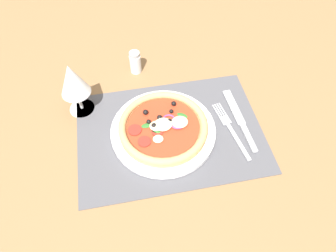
# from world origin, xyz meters

# --- Properties ---
(ground_plane) EXTENTS (1.90, 1.40, 0.02)m
(ground_plane) POSITION_xyz_m (0.00, 0.00, -0.01)
(ground_plane) COLOR olive
(placemat) EXTENTS (0.45, 0.32, 0.00)m
(placemat) POSITION_xyz_m (0.00, 0.00, 0.00)
(placemat) COLOR #4C4C51
(placemat) RESTS_ON ground_plane
(plate) EXTENTS (0.25, 0.25, 0.01)m
(plate) POSITION_xyz_m (-0.02, 0.00, 0.01)
(plate) COLOR white
(plate) RESTS_ON placemat
(pizza) EXTENTS (0.21, 0.21, 0.03)m
(pizza) POSITION_xyz_m (-0.02, 0.00, 0.03)
(pizza) COLOR tan
(pizza) RESTS_ON plate
(fork) EXTENTS (0.04, 0.18, 0.00)m
(fork) POSITION_xyz_m (0.15, -0.02, 0.01)
(fork) COLOR #B2B5BA
(fork) RESTS_ON placemat
(knife) EXTENTS (0.03, 0.20, 0.01)m
(knife) POSITION_xyz_m (0.18, 0.00, 0.01)
(knife) COLOR #B2B5BA
(knife) RESTS_ON placemat
(wine_glass) EXTENTS (0.07, 0.07, 0.15)m
(wine_glass) POSITION_xyz_m (-0.21, 0.12, 0.10)
(wine_glass) COLOR silver
(wine_glass) RESTS_ON ground_plane
(pepper_shaker) EXTENTS (0.03, 0.03, 0.07)m
(pepper_shaker) POSITION_xyz_m (-0.05, 0.23, 0.03)
(pepper_shaker) COLOR silver
(pepper_shaker) RESTS_ON ground_plane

